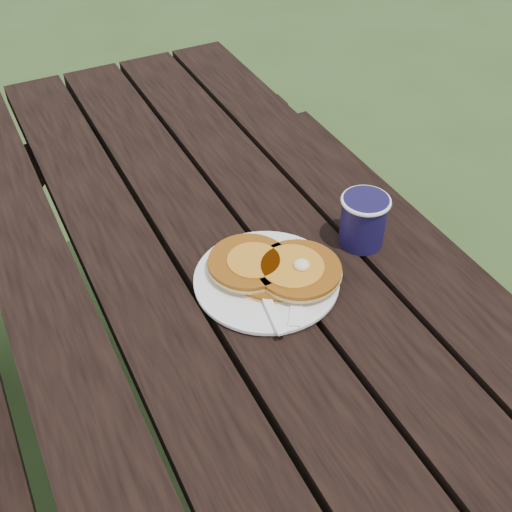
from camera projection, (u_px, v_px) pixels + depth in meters
name	position (u px, v px, depth m)	size (l,w,h in m)	color
ground	(243.00, 495.00, 1.60)	(60.00, 60.00, 0.00)	#2F441D
picnic_table	(240.00, 410.00, 1.35)	(1.36, 1.80, 0.75)	black
plate	(266.00, 280.00, 1.09)	(0.24, 0.24, 0.01)	white
pancake_stack	(275.00, 268.00, 1.08)	(0.21, 0.20, 0.04)	#8F4E10
knife	(299.00, 286.00, 1.07)	(0.02, 0.18, 0.01)	white
fork	(271.00, 309.00, 1.02)	(0.03, 0.16, 0.01)	white
coffee_cup	(364.00, 218.00, 1.14)	(0.09, 0.09, 0.10)	#140F38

